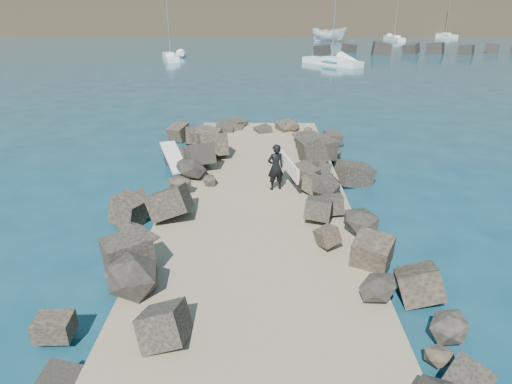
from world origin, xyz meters
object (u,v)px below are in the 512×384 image
(sailboat_f, at_px, (445,36))
(boat_imported, at_px, (329,34))
(surfer_with_board, at_px, (277,167))
(surfboard_resting, at_px, (174,160))

(sailboat_f, bearing_deg, boat_imported, -156.23)
(boat_imported, xyz_separation_m, surfer_with_board, (-11.90, -75.51, 0.14))
(surfer_with_board, bearing_deg, surfboard_resting, 154.55)
(boat_imported, relative_size, surfer_with_board, 3.37)
(surfboard_resting, height_order, sailboat_f, sailboat_f)
(surfer_with_board, distance_m, sailboat_f, 94.88)
(surfboard_resting, bearing_deg, surfer_with_board, -47.56)
(surfboard_resting, xyz_separation_m, boat_imported, (15.82, 73.64, 0.23))
(surfboard_resting, distance_m, surfer_with_board, 4.36)
(surfboard_resting, bearing_deg, boat_imported, 55.76)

